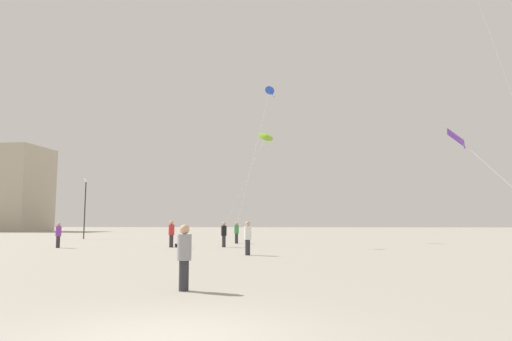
{
  "coord_description": "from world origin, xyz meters",
  "views": [
    {
      "loc": [
        1.83,
        -6.55,
        1.65
      ],
      "look_at": [
        0.0,
        15.92,
        4.23
      ],
      "focal_mm": 31.92,
      "sensor_mm": 36.0,
      "label": 1
    }
  ],
  "objects_px": {
    "person_in_white": "(248,237)",
    "lamppost_east": "(85,199)",
    "kite_lime_diamond": "(266,137)",
    "person_in_grey": "(184,254)",
    "person_in_purple": "(58,234)",
    "person_in_red": "(171,233)",
    "person_in_green": "(237,232)",
    "kite_cobalt_diamond": "(269,92)",
    "kite_violet_delta": "(458,138)",
    "person_in_black": "(224,233)",
    "handbag_beside_flyer": "(177,245)"
  },
  "relations": [
    {
      "from": "person_in_white",
      "to": "handbag_beside_flyer",
      "type": "xyz_separation_m",
      "value": [
        -5.46,
        6.96,
        -0.82
      ]
    },
    {
      "from": "kite_cobalt_diamond",
      "to": "handbag_beside_flyer",
      "type": "bearing_deg",
      "value": -114.91
    },
    {
      "from": "kite_lime_diamond",
      "to": "handbag_beside_flyer",
      "type": "xyz_separation_m",
      "value": [
        -5.88,
        -1.56,
        -7.6
      ]
    },
    {
      "from": "person_in_red",
      "to": "person_in_grey",
      "type": "height_order",
      "value": "person_in_red"
    },
    {
      "from": "person_in_red",
      "to": "kite_cobalt_diamond",
      "type": "bearing_deg",
      "value": -53.38
    },
    {
      "from": "person_in_green",
      "to": "kite_cobalt_diamond",
      "type": "height_order",
      "value": "kite_cobalt_diamond"
    },
    {
      "from": "person_in_green",
      "to": "person_in_black",
      "type": "distance_m",
      "value": 5.41
    },
    {
      "from": "kite_violet_delta",
      "to": "kite_lime_diamond",
      "type": "distance_m",
      "value": 12.56
    },
    {
      "from": "person_in_red",
      "to": "person_in_purple",
      "type": "height_order",
      "value": "person_in_red"
    },
    {
      "from": "person_in_red",
      "to": "handbag_beside_flyer",
      "type": "xyz_separation_m",
      "value": [
        0.35,
        0.1,
        -0.85
      ]
    },
    {
      "from": "handbag_beside_flyer",
      "to": "kite_lime_diamond",
      "type": "bearing_deg",
      "value": 14.82
    },
    {
      "from": "kite_violet_delta",
      "to": "person_in_purple",
      "type": "bearing_deg",
      "value": 174.2
    },
    {
      "from": "person_in_purple",
      "to": "kite_lime_diamond",
      "type": "distance_m",
      "value": 15.35
    },
    {
      "from": "person_in_white",
      "to": "person_in_black",
      "type": "height_order",
      "value": "person_in_white"
    },
    {
      "from": "person_in_red",
      "to": "person_in_grey",
      "type": "relative_size",
      "value": 1.11
    },
    {
      "from": "kite_cobalt_diamond",
      "to": "kite_lime_diamond",
      "type": "bearing_deg",
      "value": -88.56
    },
    {
      "from": "person_in_green",
      "to": "kite_lime_diamond",
      "type": "xyz_separation_m",
      "value": [
        2.59,
        -4.24,
        6.79
      ]
    },
    {
      "from": "kite_violet_delta",
      "to": "person_in_black",
      "type": "bearing_deg",
      "value": 163.32
    },
    {
      "from": "person_in_grey",
      "to": "person_in_black",
      "type": "bearing_deg",
      "value": -152.17
    },
    {
      "from": "kite_violet_delta",
      "to": "handbag_beside_flyer",
      "type": "height_order",
      "value": "kite_violet_delta"
    },
    {
      "from": "kite_violet_delta",
      "to": "kite_cobalt_diamond",
      "type": "distance_m",
      "value": 21.08
    },
    {
      "from": "person_in_red",
      "to": "kite_violet_delta",
      "type": "height_order",
      "value": "kite_violet_delta"
    },
    {
      "from": "person_in_white",
      "to": "kite_lime_diamond",
      "type": "xyz_separation_m",
      "value": [
        0.42,
        8.52,
        6.78
      ]
    },
    {
      "from": "person_in_purple",
      "to": "kite_cobalt_diamond",
      "type": "distance_m",
      "value": 22.93
    },
    {
      "from": "person_in_grey",
      "to": "person_in_white",
      "type": "bearing_deg",
      "value": -159.68
    },
    {
      "from": "kite_lime_diamond",
      "to": "person_in_black",
      "type": "bearing_deg",
      "value": -157.11
    },
    {
      "from": "person_in_red",
      "to": "person_in_green",
      "type": "xyz_separation_m",
      "value": [
        3.65,
        5.89,
        -0.04
      ]
    },
    {
      "from": "kite_lime_diamond",
      "to": "lamppost_east",
      "type": "relative_size",
      "value": 1.13
    },
    {
      "from": "person_in_grey",
      "to": "person_in_green",
      "type": "xyz_separation_m",
      "value": [
        -1.81,
        24.87,
        0.05
      ]
    },
    {
      "from": "lamppost_east",
      "to": "person_in_purple",
      "type": "bearing_deg",
      "value": -70.08
    },
    {
      "from": "person_in_green",
      "to": "person_in_white",
      "type": "bearing_deg",
      "value": 68.19
    },
    {
      "from": "person_in_white",
      "to": "person_in_green",
      "type": "relative_size",
      "value": 1.01
    },
    {
      "from": "person_in_white",
      "to": "lamppost_east",
      "type": "distance_m",
      "value": 28.58
    },
    {
      "from": "kite_lime_diamond",
      "to": "person_in_red",
      "type": "bearing_deg",
      "value": -165.12
    },
    {
      "from": "person_in_red",
      "to": "lamppost_east",
      "type": "distance_m",
      "value": 19.66
    },
    {
      "from": "person_in_grey",
      "to": "kite_cobalt_diamond",
      "type": "xyz_separation_m",
      "value": [
        0.51,
        31.18,
        13.15
      ]
    },
    {
      "from": "person_in_purple",
      "to": "kite_cobalt_diamond",
      "type": "xyz_separation_m",
      "value": [
        13.19,
        13.41,
        13.12
      ]
    },
    {
      "from": "kite_cobalt_diamond",
      "to": "handbag_beside_flyer",
      "type": "relative_size",
      "value": 41.7
    },
    {
      "from": "person_in_purple",
      "to": "lamppost_east",
      "type": "relative_size",
      "value": 0.27
    },
    {
      "from": "person_in_red",
      "to": "lamppost_east",
      "type": "xyz_separation_m",
      "value": [
        -12.92,
        14.51,
        2.99
      ]
    },
    {
      "from": "kite_violet_delta",
      "to": "kite_cobalt_diamond",
      "type": "relative_size",
      "value": 0.44
    },
    {
      "from": "kite_lime_diamond",
      "to": "lamppost_east",
      "type": "xyz_separation_m",
      "value": [
        -19.15,
        12.86,
        -3.75
      ]
    },
    {
      "from": "person_in_black",
      "to": "person_in_green",
      "type": "bearing_deg",
      "value": -113.26
    },
    {
      "from": "person_in_purple",
      "to": "person_in_black",
      "type": "relative_size",
      "value": 0.98
    },
    {
      "from": "person_in_white",
      "to": "person_in_black",
      "type": "xyz_separation_m",
      "value": [
        -2.34,
        7.35,
        -0.02
      ]
    },
    {
      "from": "person_in_red",
      "to": "lamppost_east",
      "type": "height_order",
      "value": "lamppost_east"
    },
    {
      "from": "kite_cobalt_diamond",
      "to": "handbag_beside_flyer",
      "type": "height_order",
      "value": "kite_cobalt_diamond"
    },
    {
      "from": "person_in_white",
      "to": "lamppost_east",
      "type": "relative_size",
      "value": 0.28
    },
    {
      "from": "person_in_white",
      "to": "lamppost_east",
      "type": "xyz_separation_m",
      "value": [
        -18.73,
        21.37,
        3.03
      ]
    },
    {
      "from": "person_in_red",
      "to": "kite_lime_diamond",
      "type": "relative_size",
      "value": 0.26
    }
  ]
}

